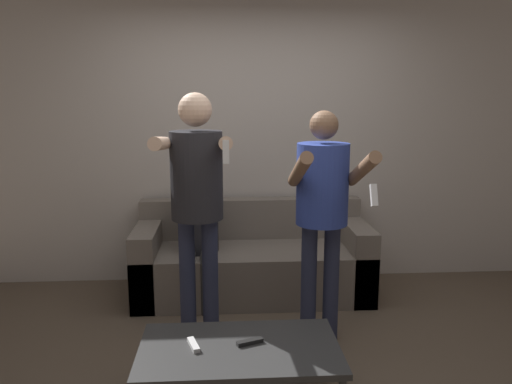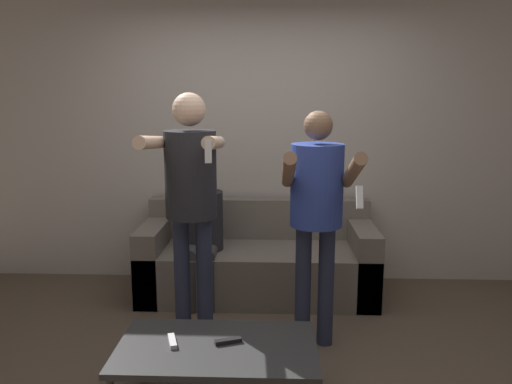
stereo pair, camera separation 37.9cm
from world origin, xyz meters
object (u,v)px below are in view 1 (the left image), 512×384
object	(u,v)px
person_standing_left	(197,190)
person_standing_right	(323,200)
person_seated	(198,227)
coffee_table	(239,352)
couch	(253,262)
remote_far	(250,342)
remote_near	(193,345)

from	to	relation	value
person_standing_left	person_standing_right	distance (m)	0.85
person_seated	coffee_table	bearing A→B (deg)	-79.20
coffee_table	person_seated	bearing A→B (deg)	100.80
couch	person_standing_left	world-z (taller)	person_standing_left
person_standing_left	person_standing_right	world-z (taller)	person_standing_left
couch	coffee_table	size ratio (longest dim) A/B	1.83
coffee_table	remote_far	bearing A→B (deg)	24.89
person_standing_right	remote_far	bearing A→B (deg)	-126.01
person_standing_right	remote_near	size ratio (longest dim) A/B	10.62
person_standing_right	person_seated	distance (m)	1.23
coffee_table	remote_near	xyz separation A→B (m)	(-0.25, 0.01, 0.05)
person_seated	remote_near	xyz separation A→B (m)	(0.04, -1.52, -0.26)
person_seated	couch	bearing A→B (deg)	17.64
person_standing_left	remote_far	size ratio (longest dim) A/B	11.42
couch	remote_near	xyz separation A→B (m)	(-0.42, -1.66, 0.11)
person_seated	remote_near	world-z (taller)	person_seated
person_standing_right	remote_near	world-z (taller)	person_standing_right
person_standing_left	person_standing_right	size ratio (longest dim) A/B	1.07
couch	coffee_table	distance (m)	1.69
couch	remote_near	size ratio (longest dim) A/B	13.05
person_standing_left	remote_near	size ratio (longest dim) A/B	11.38
person_seated	remote_near	bearing A→B (deg)	-88.42
couch	remote_near	bearing A→B (deg)	-104.12
couch	person_seated	xyz separation A→B (m)	(-0.46, -0.15, 0.37)
remote_far	person_seated	bearing A→B (deg)	103.10
person_standing_right	remote_near	distance (m)	1.29
couch	person_standing_right	world-z (taller)	person_standing_right
coffee_table	remote_near	world-z (taller)	remote_near
person_standing_right	person_standing_left	bearing A→B (deg)	179.93
remote_far	couch	bearing A→B (deg)	86.18
coffee_table	remote_near	distance (m)	0.25
couch	person_standing_right	distance (m)	1.26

